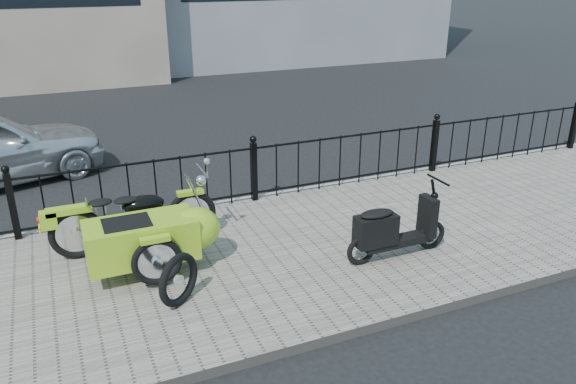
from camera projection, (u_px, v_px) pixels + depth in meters
name	position (u px, v px, depth m)	size (l,w,h in m)	color
ground	(286.00, 239.00, 8.04)	(120.00, 120.00, 0.00)	black
sidewalk	(301.00, 251.00, 7.60)	(30.00, 3.80, 0.12)	slate
curb	(252.00, 200.00, 9.25)	(30.00, 0.10, 0.12)	gray
iron_fence	(254.00, 173.00, 8.93)	(14.11, 0.11, 1.08)	black
motorcycle_sidecar	(154.00, 232.00, 6.92)	(2.28, 1.48, 0.98)	black
scooter	(392.00, 230.00, 7.15)	(1.48, 0.43, 1.00)	black
spare_tire	(179.00, 280.00, 6.18)	(0.62, 0.62, 0.09)	black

